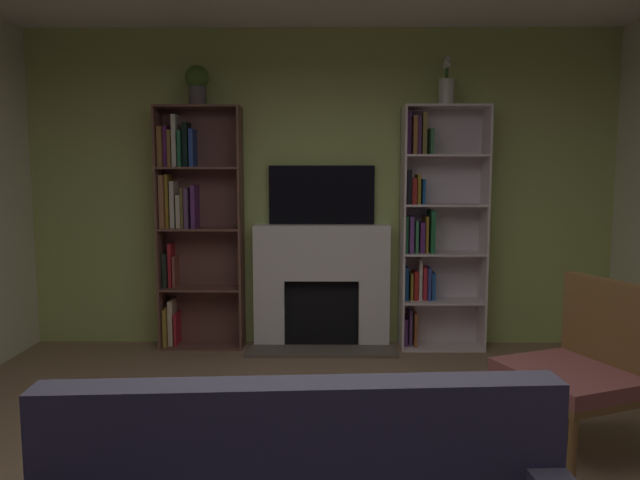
{
  "coord_description": "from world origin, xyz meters",
  "views": [
    {
      "loc": [
        0.03,
        -2.59,
        1.56
      ],
      "look_at": [
        0.0,
        1.14,
        1.14
      ],
      "focal_mm": 34.19,
      "sensor_mm": 36.0,
      "label": 1
    }
  ],
  "objects_px": {
    "fireplace": "(322,284)",
    "bookshelf_right": "(432,228)",
    "tv": "(322,195)",
    "bookshelf_left": "(191,219)",
    "armchair": "(583,366)",
    "coffee_table": "(310,443)",
    "potted_plant": "(197,83)",
    "vase_with_flowers": "(446,89)"
  },
  "relations": [
    {
      "from": "fireplace",
      "to": "bookshelf_left",
      "type": "relative_size",
      "value": 0.61
    },
    {
      "from": "fireplace",
      "to": "bookshelf_right",
      "type": "relative_size",
      "value": 0.61
    },
    {
      "from": "fireplace",
      "to": "bookshelf_left",
      "type": "xyz_separation_m",
      "value": [
        -1.15,
        -0.0,
        0.57
      ]
    },
    {
      "from": "bookshelf_right",
      "to": "armchair",
      "type": "relative_size",
      "value": 2.2
    },
    {
      "from": "tv",
      "to": "coffee_table",
      "type": "bearing_deg",
      "value": -90.6
    },
    {
      "from": "bookshelf_right",
      "to": "armchair",
      "type": "xyz_separation_m",
      "value": [
        0.48,
        -2.07,
        -0.57
      ]
    },
    {
      "from": "fireplace",
      "to": "vase_with_flowers",
      "type": "xyz_separation_m",
      "value": [
        1.06,
        -0.05,
        1.69
      ]
    },
    {
      "from": "tv",
      "to": "coffee_table",
      "type": "height_order",
      "value": "tv"
    },
    {
      "from": "bookshelf_left",
      "to": "vase_with_flowers",
      "type": "xyz_separation_m",
      "value": [
        2.21,
        -0.05,
        1.12
      ]
    },
    {
      "from": "fireplace",
      "to": "potted_plant",
      "type": "relative_size",
      "value": 3.83
    },
    {
      "from": "armchair",
      "to": "coffee_table",
      "type": "relative_size",
      "value": 0.98
    },
    {
      "from": "vase_with_flowers",
      "to": "armchair",
      "type": "xyz_separation_m",
      "value": [
        0.39,
        -2.04,
        -1.76
      ]
    },
    {
      "from": "potted_plant",
      "to": "coffee_table",
      "type": "height_order",
      "value": "potted_plant"
    },
    {
      "from": "bookshelf_right",
      "to": "vase_with_flowers",
      "type": "distance_m",
      "value": 1.2
    },
    {
      "from": "fireplace",
      "to": "potted_plant",
      "type": "bearing_deg",
      "value": -177.24
    },
    {
      "from": "bookshelf_left",
      "to": "fireplace",
      "type": "bearing_deg",
      "value": 0.18
    },
    {
      "from": "bookshelf_right",
      "to": "vase_with_flowers",
      "type": "height_order",
      "value": "vase_with_flowers"
    },
    {
      "from": "bookshelf_right",
      "to": "vase_with_flowers",
      "type": "relative_size",
      "value": 5.15
    },
    {
      "from": "tv",
      "to": "vase_with_flowers",
      "type": "bearing_deg",
      "value": -6.43
    },
    {
      "from": "vase_with_flowers",
      "to": "bookshelf_left",
      "type": "bearing_deg",
      "value": 178.78
    },
    {
      "from": "fireplace",
      "to": "tv",
      "type": "distance_m",
      "value": 0.79
    },
    {
      "from": "vase_with_flowers",
      "to": "armchair",
      "type": "bearing_deg",
      "value": -79.11
    },
    {
      "from": "tv",
      "to": "coffee_table",
      "type": "distance_m",
      "value": 3.05
    },
    {
      "from": "fireplace",
      "to": "vase_with_flowers",
      "type": "bearing_deg",
      "value": -2.74
    },
    {
      "from": "bookshelf_right",
      "to": "bookshelf_left",
      "type": "bearing_deg",
      "value": 179.77
    },
    {
      "from": "bookshelf_right",
      "to": "coffee_table",
      "type": "height_order",
      "value": "bookshelf_right"
    },
    {
      "from": "tv",
      "to": "vase_with_flowers",
      "type": "height_order",
      "value": "vase_with_flowers"
    },
    {
      "from": "potted_plant",
      "to": "vase_with_flowers",
      "type": "height_order",
      "value": "vase_with_flowers"
    },
    {
      "from": "potted_plant",
      "to": "armchair",
      "type": "relative_size",
      "value": 0.35
    },
    {
      "from": "bookshelf_left",
      "to": "coffee_table",
      "type": "bearing_deg",
      "value": -68.37
    },
    {
      "from": "fireplace",
      "to": "vase_with_flowers",
      "type": "distance_m",
      "value": 2.0
    },
    {
      "from": "bookshelf_right",
      "to": "armchair",
      "type": "bearing_deg",
      "value": -76.99
    },
    {
      "from": "armchair",
      "to": "coffee_table",
      "type": "xyz_separation_m",
      "value": [
        -1.48,
        -0.74,
        -0.1
      ]
    },
    {
      "from": "coffee_table",
      "to": "armchair",
      "type": "bearing_deg",
      "value": 26.65
    },
    {
      "from": "bookshelf_right",
      "to": "coffee_table",
      "type": "xyz_separation_m",
      "value": [
        -1.0,
        -2.82,
        -0.67
      ]
    },
    {
      "from": "fireplace",
      "to": "bookshelf_right",
      "type": "height_order",
      "value": "bookshelf_right"
    },
    {
      "from": "bookshelf_left",
      "to": "potted_plant",
      "type": "distance_m",
      "value": 1.18
    },
    {
      "from": "tv",
      "to": "bookshelf_right",
      "type": "relative_size",
      "value": 0.44
    },
    {
      "from": "tv",
      "to": "bookshelf_right",
      "type": "xyz_separation_m",
      "value": [
        0.97,
        -0.08,
        -0.29
      ]
    },
    {
      "from": "armchair",
      "to": "bookshelf_left",
      "type": "bearing_deg",
      "value": 141.36
    },
    {
      "from": "tv",
      "to": "bookshelf_left",
      "type": "distance_m",
      "value": 1.17
    },
    {
      "from": "armchair",
      "to": "tv",
      "type": "bearing_deg",
      "value": 124.0
    }
  ]
}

